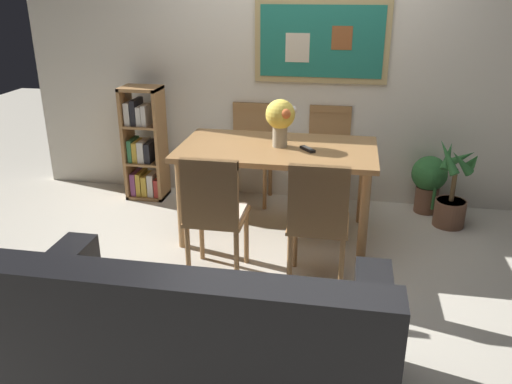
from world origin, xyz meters
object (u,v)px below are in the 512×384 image
object	(u,v)px
leather_couch	(199,345)
potted_palm	(452,195)
potted_ivy	(429,180)
dining_table	(277,159)
dining_chair_far_left	(251,144)
dining_chair_near_left	(214,208)
bookshelf	(144,148)
dining_chair_near_right	(318,215)
tv_remote	(308,149)
flower_vase	(281,117)
dining_chair_far_right	(328,148)

from	to	relation	value
leather_couch	potted_palm	size ratio (longest dim) A/B	2.31
potted_ivy	dining_table	bearing A→B (deg)	-151.58
dining_chair_far_left	dining_chair_near_left	bearing A→B (deg)	-88.80
potted_ivy	bookshelf	bearing A→B (deg)	-177.96
dining_table	dining_chair_near_left	bearing A→B (deg)	-112.21
dining_chair_near_left	leather_couch	distance (m)	1.17
dining_chair_near_right	potted_palm	xyz separation A→B (m)	(1.06, 1.19, -0.26)
dining_chair_near_right	leather_couch	size ratio (longest dim) A/B	0.51
dining_chair_near_left	tv_remote	size ratio (longest dim) A/B	6.07
dining_chair_near_right	bookshelf	bearing A→B (deg)	141.82
dining_chair_near_left	potted_ivy	xyz separation A→B (m)	(1.59, 1.47, -0.23)
potted_palm	flower_vase	bearing A→B (deg)	-164.20
bookshelf	potted_palm	xyz separation A→B (m)	(2.79, -0.18, -0.20)
flower_vase	dining_chair_far_left	bearing A→B (deg)	116.98
bookshelf	tv_remote	distance (m)	1.75
dining_chair_far_right	potted_palm	world-z (taller)	dining_chair_far_right
flower_vase	dining_chair_near_left	bearing A→B (deg)	-113.04
potted_palm	tv_remote	bearing A→B (deg)	-158.59
potted_palm	tv_remote	distance (m)	1.37
tv_remote	potted_ivy	bearing A→B (deg)	35.67
bookshelf	tv_remote	bearing A→B (deg)	-22.14
dining_chair_far_right	potted_palm	xyz separation A→B (m)	(1.07, -0.33, -0.26)
dining_chair_far_left	potted_ivy	bearing A→B (deg)	-1.69
bookshelf	potted_palm	size ratio (longest dim) A/B	1.37
dining_chair_near_left	bookshelf	world-z (taller)	bookshelf
dining_chair_far_right	flower_vase	distance (m)	0.93
bookshelf	dining_chair_near_right	bearing A→B (deg)	-38.18
potted_palm	dining_chair_near_left	bearing A→B (deg)	-145.79
dining_table	dining_chair_near_right	distance (m)	0.87
dining_chair_far_left	leather_couch	distance (m)	2.67
dining_chair_far_right	leather_couch	bearing A→B (deg)	-100.12
flower_vase	bookshelf	bearing A→B (deg)	157.08
bookshelf	tv_remote	world-z (taller)	bookshelf
dining_chair_far_left	tv_remote	world-z (taller)	dining_chair_far_left
dining_chair_far_left	flower_vase	xyz separation A→B (m)	(0.37, -0.72, 0.45)
dining_table	dining_chair_far_right	bearing A→B (deg)	63.69
dining_chair_far_right	bookshelf	bearing A→B (deg)	-175.03
leather_couch	dining_table	bearing A→B (deg)	86.87
potted_ivy	tv_remote	distance (m)	1.35
dining_chair_near_right	potted_palm	size ratio (longest dim) A/B	1.17
dining_chair_far_left	dining_table	bearing A→B (deg)	-64.73
dining_table	dining_chair_far_left	size ratio (longest dim) A/B	1.69
dining_chair_near_left	flower_vase	distance (m)	0.97
leather_couch	potted_ivy	size ratio (longest dim) A/B	3.42
dining_table	potted_ivy	distance (m)	1.49
dining_chair_near_right	dining_chair_near_left	world-z (taller)	same
dining_chair_far_left	dining_chair_near_left	xyz separation A→B (m)	(0.03, -1.51, 0.00)
dining_chair_near_left	bookshelf	distance (m)	1.72
tv_remote	leather_couch	bearing A→B (deg)	-100.54
dining_chair_near_right	bookshelf	size ratio (longest dim) A/B	0.85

